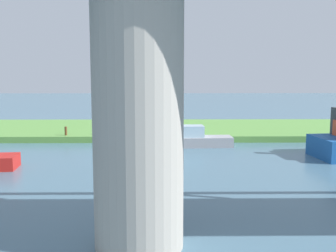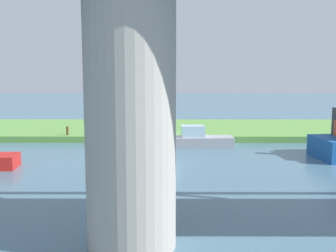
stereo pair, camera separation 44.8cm
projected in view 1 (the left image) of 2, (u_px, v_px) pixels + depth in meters
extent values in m
plane|color=#476B7F|center=(165.00, 143.00, 32.02)|extent=(160.00, 160.00, 0.00)
cube|color=#5B9342|center=(165.00, 129.00, 37.94)|extent=(80.00, 12.00, 0.50)
cylinder|color=#9E998E|center=(138.00, 111.00, 12.42)|extent=(2.81, 2.81, 8.62)
cylinder|color=#2D334C|center=(111.00, 131.00, 32.92)|extent=(0.29, 0.29, 0.55)
cylinder|color=gold|center=(111.00, 124.00, 32.84)|extent=(0.38, 0.38, 0.60)
sphere|color=tan|center=(111.00, 119.00, 32.79)|extent=(0.24, 0.24, 0.24)
cylinder|color=brown|center=(66.00, 131.00, 32.61)|extent=(0.20, 0.20, 0.70)
cube|color=#99999E|center=(200.00, 141.00, 30.48)|extent=(4.83, 1.90, 0.74)
cube|color=silver|center=(192.00, 131.00, 30.34)|extent=(1.77, 1.43, 0.85)
sphere|color=orange|center=(167.00, 196.00, 17.32)|extent=(0.50, 0.50, 0.50)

